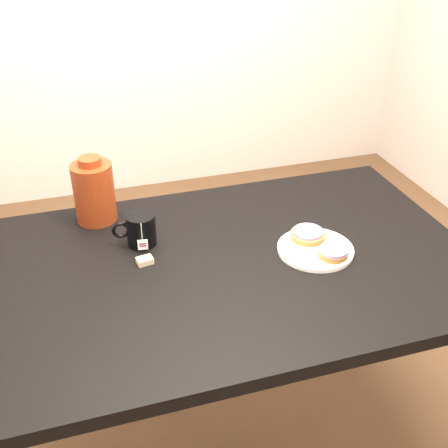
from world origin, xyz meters
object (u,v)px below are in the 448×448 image
object	(u,v)px
mug	(140,229)
bagel_front	(333,253)
table	(233,283)
plate	(315,249)
bagel_back	(308,234)
bagel_package	(94,192)
teabag_pouch	(145,261)

from	to	relation	value
mug	bagel_front	bearing A→B (deg)	-19.27
table	bagel_front	size ratio (longest dim) A/B	11.75
plate	mug	xyz separation A→B (m)	(-0.49, 0.19, 0.04)
bagel_back	bagel_front	distance (m)	0.12
bagel_package	bagel_back	bearing A→B (deg)	-28.49
plate	bagel_back	bearing A→B (deg)	90.17
table	teabag_pouch	xyz separation A→B (m)	(-0.25, 0.06, 0.09)
bagel_package	bagel_front	bearing A→B (deg)	-34.94
bagel_back	bagel_front	bearing A→B (deg)	-76.11
plate	bagel_back	size ratio (longest dim) A/B	1.53
table	bagel_package	world-z (taller)	bagel_package
bagel_back	mug	size ratio (longest dim) A/B	1.08
mug	teabag_pouch	xyz separation A→B (m)	(-0.01, -0.11, -0.04)
plate	mug	distance (m)	0.52
bagel_front	bagel_package	distance (m)	0.77
bagel_front	bagel_package	size ratio (longest dim) A/B	0.55
plate	bagel_back	xyz separation A→B (m)	(-0.00, 0.06, 0.02)
table	bagel_back	distance (m)	0.27
bagel_package	teabag_pouch	bearing A→B (deg)	-70.61
mug	table	bearing A→B (deg)	-28.03
table	mug	world-z (taller)	mug
plate	mug	size ratio (longest dim) A/B	1.65
table	bagel_front	bearing A→B (deg)	-17.09
mug	teabag_pouch	size ratio (longest dim) A/B	3.03
table	mug	bearing A→B (deg)	145.25
table	mug	distance (m)	0.32
mug	teabag_pouch	distance (m)	0.11
table	bagel_front	distance (m)	0.31
table	bagel_package	distance (m)	0.53
plate	bagel_back	world-z (taller)	bagel_back
plate	bagel_package	bearing A→B (deg)	147.56
teabag_pouch	plate	bearing A→B (deg)	-9.99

